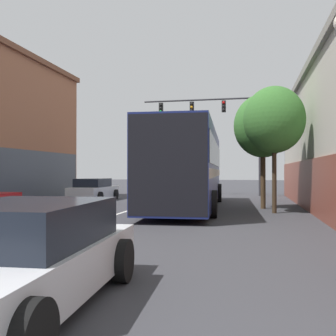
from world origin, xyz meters
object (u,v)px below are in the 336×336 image
object	(u,v)px
bus	(188,165)
hatchback_foreground	(17,258)
street_tree_far	(274,120)
parked_car_left_mid	(94,190)
traffic_signal_gantry	(221,121)
street_tree_near	(263,126)

from	to	relation	value
bus	hatchback_foreground	world-z (taller)	bus
bus	street_tree_far	bearing A→B (deg)	-114.51
bus	parked_car_left_mid	size ratio (longest dim) A/B	2.77
parked_car_left_mid	street_tree_far	size ratio (longest dim) A/B	0.86
traffic_signal_gantry	bus	bearing A→B (deg)	-94.68
hatchback_foreground	street_tree_near	xyz separation A→B (m)	(3.34, 13.88, 3.10)
hatchback_foreground	street_tree_near	world-z (taller)	street_tree_near
street_tree_far	street_tree_near	bearing A→B (deg)	101.39
hatchback_foreground	street_tree_far	distance (m)	12.95
traffic_signal_gantry	street_tree_near	world-z (taller)	traffic_signal_gantry
street_tree_near	parked_car_left_mid	bearing A→B (deg)	161.82
bus	street_tree_near	xyz separation A→B (m)	(3.36, 0.40, 1.74)
hatchback_foreground	street_tree_far	bearing A→B (deg)	-20.38
parked_car_left_mid	street_tree_far	world-z (taller)	street_tree_far
street_tree_near	bus	bearing A→B (deg)	-173.20
bus	street_tree_far	size ratio (longest dim) A/B	2.39
hatchback_foreground	street_tree_near	distance (m)	14.61
street_tree_near	street_tree_far	xyz separation A→B (m)	(0.38, -1.88, 0.02)
traffic_signal_gantry	street_tree_near	bearing A→B (deg)	-74.63
hatchback_foreground	traffic_signal_gantry	bearing A→B (deg)	-5.08
bus	parked_car_left_mid	distance (m)	7.08
bus	parked_car_left_mid	world-z (taller)	bus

